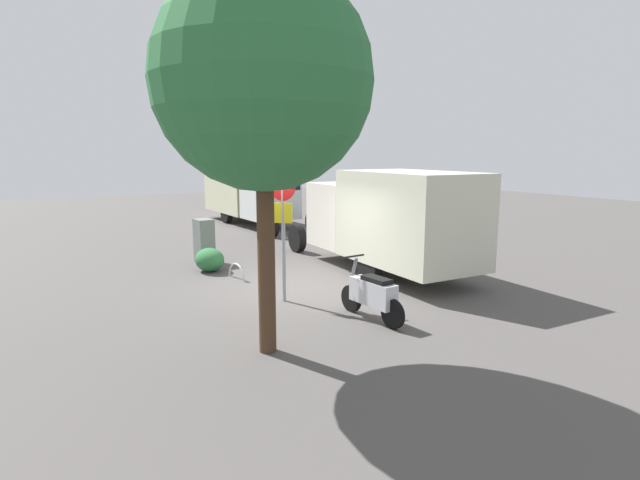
% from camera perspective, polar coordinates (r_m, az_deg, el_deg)
% --- Properties ---
extents(ground_plane, '(60.00, 60.00, 0.00)m').
position_cam_1_polar(ground_plane, '(12.28, -2.59, -5.49)').
color(ground_plane, '#4E4A47').
extents(box_truck_near, '(7.08, 2.44, 2.79)m').
position_cam_1_polar(box_truck_near, '(13.78, 7.66, 2.76)').
color(box_truck_near, black).
rests_on(box_truck_near, ground).
extents(box_truck_far, '(7.68, 2.35, 2.67)m').
position_cam_1_polar(box_truck_far, '(23.47, -7.96, 5.62)').
color(box_truck_far, black).
rests_on(box_truck_far, ground).
extents(motorcycle, '(1.81, 0.55, 1.20)m').
position_cam_1_polar(motorcycle, '(9.93, 5.98, -6.18)').
color(motorcycle, black).
rests_on(motorcycle, ground).
extents(stop_sign, '(0.71, 0.33, 3.00)m').
position_cam_1_polar(stop_sign, '(10.86, -4.26, 3.19)').
color(stop_sign, '#9E9EA3').
rests_on(stop_sign, ground).
extents(street_tree, '(3.40, 3.40, 6.05)m').
position_cam_1_polar(street_tree, '(8.03, -6.51, 17.51)').
color(street_tree, '#47301E').
rests_on(street_tree, ground).
extents(utility_cabinet, '(0.62, 0.52, 1.30)m').
position_cam_1_polar(utility_cabinet, '(15.39, -13.05, -0.08)').
color(utility_cabinet, slate).
rests_on(utility_cabinet, ground).
extents(bike_rack_hoop, '(0.85, 0.16, 0.85)m').
position_cam_1_polar(bike_rack_hoop, '(13.31, -9.46, -4.39)').
color(bike_rack_hoop, '#B7B7BC').
rests_on(bike_rack_hoop, ground).
extents(shrub_near_sign, '(0.95, 0.78, 0.65)m').
position_cam_1_polar(shrub_near_sign, '(14.24, -12.45, -2.20)').
color(shrub_near_sign, '#2D6B3A').
rests_on(shrub_near_sign, ground).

